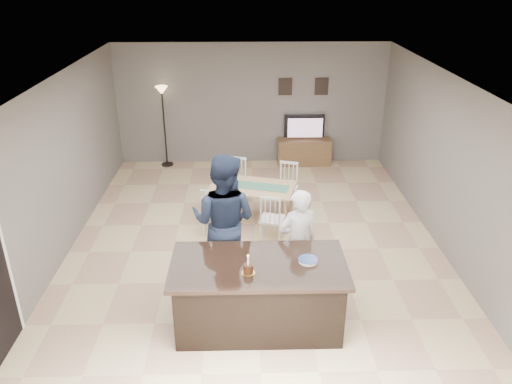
{
  "coord_description": "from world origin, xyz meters",
  "views": [
    {
      "loc": [
        -0.15,
        -6.93,
        4.21
      ],
      "look_at": [
        0.0,
        -0.3,
        1.17
      ],
      "focal_mm": 35.0,
      "sensor_mm": 36.0,
      "label": 1
    }
  ],
  "objects_px": {
    "plate_stack": "(308,260)",
    "dining_table": "(252,192)",
    "television": "(305,127)",
    "tv_console": "(304,152)",
    "kitchen_island": "(259,294)",
    "woman": "(298,242)",
    "floor_lamp": "(163,105)",
    "birthday_cake": "(248,269)",
    "man": "(224,221)"
  },
  "relations": [
    {
      "from": "plate_stack",
      "to": "dining_table",
      "type": "height_order",
      "value": "plate_stack"
    },
    {
      "from": "television",
      "to": "tv_console",
      "type": "bearing_deg",
      "value": 90.0
    },
    {
      "from": "kitchen_island",
      "to": "plate_stack",
      "type": "distance_m",
      "value": 0.76
    },
    {
      "from": "kitchen_island",
      "to": "television",
      "type": "bearing_deg",
      "value": 77.99
    },
    {
      "from": "woman",
      "to": "floor_lamp",
      "type": "distance_m",
      "value": 5.5
    },
    {
      "from": "woman",
      "to": "dining_table",
      "type": "relative_size",
      "value": 0.8
    },
    {
      "from": "kitchen_island",
      "to": "birthday_cake",
      "type": "distance_m",
      "value": 0.56
    },
    {
      "from": "kitchen_island",
      "to": "television",
      "type": "distance_m",
      "value": 5.78
    },
    {
      "from": "plate_stack",
      "to": "birthday_cake",
      "type": "bearing_deg",
      "value": -162.9
    },
    {
      "from": "tv_console",
      "to": "birthday_cake",
      "type": "bearing_deg",
      "value": -102.97
    },
    {
      "from": "plate_stack",
      "to": "floor_lamp",
      "type": "xyz_separation_m",
      "value": [
        -2.54,
        5.56,
        0.49
      ]
    },
    {
      "from": "man",
      "to": "dining_table",
      "type": "bearing_deg",
      "value": -83.95
    },
    {
      "from": "tv_console",
      "to": "plate_stack",
      "type": "bearing_deg",
      "value": -96.14
    },
    {
      "from": "tv_console",
      "to": "woman",
      "type": "relative_size",
      "value": 0.78
    },
    {
      "from": "television",
      "to": "woman",
      "type": "distance_m",
      "value": 4.95
    },
    {
      "from": "television",
      "to": "man",
      "type": "xyz_separation_m",
      "value": [
        -1.65,
        -4.69,
        0.12
      ]
    },
    {
      "from": "plate_stack",
      "to": "floor_lamp",
      "type": "distance_m",
      "value": 6.13
    },
    {
      "from": "plate_stack",
      "to": "dining_table",
      "type": "relative_size",
      "value": 0.12
    },
    {
      "from": "television",
      "to": "floor_lamp",
      "type": "distance_m",
      "value": 3.18
    },
    {
      "from": "birthday_cake",
      "to": "tv_console",
      "type": "bearing_deg",
      "value": 77.03
    },
    {
      "from": "woman",
      "to": "man",
      "type": "bearing_deg",
      "value": -30.8
    },
    {
      "from": "man",
      "to": "plate_stack",
      "type": "xyz_separation_m",
      "value": [
        1.06,
        -0.91,
        -0.06
      ]
    },
    {
      "from": "kitchen_island",
      "to": "dining_table",
      "type": "relative_size",
      "value": 1.11
    },
    {
      "from": "birthday_cake",
      "to": "plate_stack",
      "type": "relative_size",
      "value": 1.03
    },
    {
      "from": "birthday_cake",
      "to": "dining_table",
      "type": "relative_size",
      "value": 0.13
    },
    {
      "from": "tv_console",
      "to": "plate_stack",
      "type": "height_order",
      "value": "plate_stack"
    },
    {
      "from": "tv_console",
      "to": "television",
      "type": "distance_m",
      "value": 0.57
    },
    {
      "from": "woman",
      "to": "plate_stack",
      "type": "relative_size",
      "value": 6.41
    },
    {
      "from": "man",
      "to": "birthday_cake",
      "type": "distance_m",
      "value": 1.19
    },
    {
      "from": "man",
      "to": "birthday_cake",
      "type": "bearing_deg",
      "value": 124.6
    },
    {
      "from": "kitchen_island",
      "to": "tv_console",
      "type": "bearing_deg",
      "value": 77.84
    },
    {
      "from": "woman",
      "to": "dining_table",
      "type": "bearing_deg",
      "value": -93.2
    },
    {
      "from": "woman",
      "to": "tv_console",
      "type": "bearing_deg",
      "value": -116.3
    },
    {
      "from": "birthday_cake",
      "to": "floor_lamp",
      "type": "height_order",
      "value": "floor_lamp"
    },
    {
      "from": "plate_stack",
      "to": "tv_console",
      "type": "bearing_deg",
      "value": 83.86
    },
    {
      "from": "television",
      "to": "plate_stack",
      "type": "height_order",
      "value": "television"
    },
    {
      "from": "dining_table",
      "to": "floor_lamp",
      "type": "bearing_deg",
      "value": 140.16
    },
    {
      "from": "kitchen_island",
      "to": "woman",
      "type": "xyz_separation_m",
      "value": [
        0.55,
        0.73,
        0.32
      ]
    },
    {
      "from": "tv_console",
      "to": "birthday_cake",
      "type": "distance_m",
      "value": 5.95
    },
    {
      "from": "kitchen_island",
      "to": "dining_table",
      "type": "xyz_separation_m",
      "value": [
        -0.03,
        2.83,
        0.11
      ]
    },
    {
      "from": "kitchen_island",
      "to": "floor_lamp",
      "type": "relative_size",
      "value": 1.19
    },
    {
      "from": "tv_console",
      "to": "television",
      "type": "bearing_deg",
      "value": 90.0
    },
    {
      "from": "birthday_cake",
      "to": "dining_table",
      "type": "bearing_deg",
      "value": 88.11
    },
    {
      "from": "kitchen_island",
      "to": "woman",
      "type": "distance_m",
      "value": 0.97
    },
    {
      "from": "plate_stack",
      "to": "floor_lamp",
      "type": "bearing_deg",
      "value": 114.58
    },
    {
      "from": "man",
      "to": "floor_lamp",
      "type": "bearing_deg",
      "value": -53.5
    },
    {
      "from": "tv_console",
      "to": "television",
      "type": "xyz_separation_m",
      "value": [
        0.0,
        0.07,
        0.56
      ]
    },
    {
      "from": "woman",
      "to": "birthday_cake",
      "type": "xyz_separation_m",
      "value": [
        -0.68,
        -0.92,
        0.19
      ]
    },
    {
      "from": "man",
      "to": "plate_stack",
      "type": "bearing_deg",
      "value": 157.85
    },
    {
      "from": "kitchen_island",
      "to": "tv_console",
      "type": "height_order",
      "value": "kitchen_island"
    }
  ]
}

